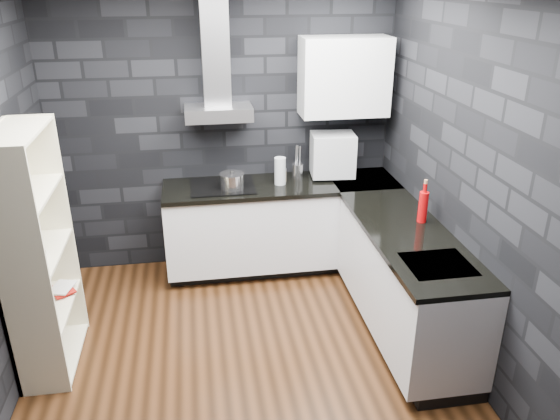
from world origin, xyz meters
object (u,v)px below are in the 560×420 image
object	(u,v)px
storage_jar	(281,176)
glass_vase	(280,171)
appliance_garage	(333,154)
utensil_crock	(297,171)
fruit_bowl	(32,258)
bookshelf	(37,254)
red_bottle	(423,207)
pot	(232,182)

from	to	relation	value
storage_jar	glass_vase	bearing A→B (deg)	-110.22
storage_jar	appliance_garage	xyz separation A→B (m)	(0.51, 0.06, 0.17)
utensil_crock	storage_jar	bearing A→B (deg)	-151.70
glass_vase	fruit_bowl	size ratio (longest dim) A/B	1.26
storage_jar	bookshelf	xyz separation A→B (m)	(-1.93, -1.16, -0.06)
glass_vase	red_bottle	bearing A→B (deg)	-46.08
glass_vase	storage_jar	bearing A→B (deg)	69.78
utensil_crock	fruit_bowl	size ratio (longest dim) A/B	0.68
storage_jar	fruit_bowl	distance (m)	2.32
glass_vase	red_bottle	world-z (taller)	glass_vase
appliance_garage	fruit_bowl	xyz separation A→B (m)	(-2.43, -1.35, -0.19)
storage_jar	bookshelf	world-z (taller)	bookshelf
glass_vase	utensil_crock	distance (m)	0.25
storage_jar	red_bottle	world-z (taller)	red_bottle
utensil_crock	appliance_garage	size ratio (longest dim) A/B	0.34
utensil_crock	bookshelf	distance (m)	2.44
utensil_crock	red_bottle	world-z (taller)	red_bottle
glass_vase	bookshelf	distance (m)	2.21
utensil_crock	bookshelf	xyz separation A→B (m)	(-2.10, -1.25, -0.07)
glass_vase	red_bottle	xyz separation A→B (m)	(0.97, -1.01, -0.00)
appliance_garage	pot	bearing A→B (deg)	-164.39
storage_jar	bookshelf	size ratio (longest dim) A/B	0.06
bookshelf	pot	bearing A→B (deg)	47.03
appliance_garage	fruit_bowl	world-z (taller)	appliance_garage
pot	glass_vase	size ratio (longest dim) A/B	0.84
glass_vase	fruit_bowl	distance (m)	2.27
pot	glass_vase	distance (m)	0.46
red_bottle	pot	bearing A→B (deg)	146.55
bookshelf	fruit_bowl	world-z (taller)	bookshelf
utensil_crock	red_bottle	bearing A→B (deg)	-56.01
red_bottle	bookshelf	distance (m)	2.88
pot	utensil_crock	size ratio (longest dim) A/B	1.55
red_bottle	bookshelf	xyz separation A→B (m)	(-2.88, -0.09, -0.12)
pot	fruit_bowl	bearing A→B (deg)	-141.38
pot	bookshelf	bearing A→B (deg)	-144.61
storage_jar	utensil_crock	distance (m)	0.20
bookshelf	storage_jar	bearing A→B (deg)	42.63
storage_jar	fruit_bowl	world-z (taller)	storage_jar
glass_vase	bookshelf	bearing A→B (deg)	-149.97
storage_jar	red_bottle	xyz separation A→B (m)	(0.95, -1.07, 0.07)
pot	red_bottle	world-z (taller)	red_bottle
storage_jar	utensil_crock	xyz separation A→B (m)	(0.17, 0.09, 0.01)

